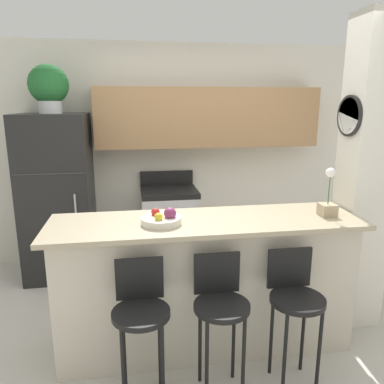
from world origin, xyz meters
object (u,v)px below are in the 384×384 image
Objects in this scene: fruit_bowl at (162,219)px; bar_stool_left at (141,312)px; refrigerator at (58,197)px; orchid_vase at (328,202)px; bar_stool_mid at (220,306)px; stove_range at (169,226)px; bar_stool_right at (295,299)px; potted_plant_on_fridge at (49,87)px.

bar_stool_left is at bearing -111.76° from fruit_bowl.
orchid_vase is (2.26, -1.57, 0.26)m from refrigerator.
stove_range is at bearing 93.35° from bar_stool_mid.
bar_stool_left is 1.00× the size of bar_stool_mid.
bar_stool_left is 1.59m from orchid_vase.
bar_stool_right is 3.20× the size of fruit_bowl.
bar_stool_mid is at bearing -52.88° from fruit_bowl.
bar_stool_mid is at bearing -56.35° from refrigerator.
fruit_bowl is at bearing 127.12° from bar_stool_mid.
stove_range is (1.21, 0.07, -0.42)m from refrigerator.
stove_range is 1.16× the size of bar_stool_mid.
fruit_bowl reaches higher than bar_stool_right.
stove_range reaches higher than bar_stool_mid.
stove_range is 1.16× the size of bar_stool_left.
bar_stool_mid is 3.20× the size of fruit_bowl.
bar_stool_left is 1.00× the size of bar_stool_right.
fruit_bowl is at bearing 68.24° from bar_stool_left.
bar_stool_left is (0.83, -2.00, -0.27)m from refrigerator.
refrigerator is 6.12× the size of fruit_bowl.
stove_range is at bearing 3.22° from potted_plant_on_fridge.
orchid_vase is at bearing -57.24° from stove_range.
bar_stool_left is 1.89× the size of potted_plant_on_fridge.
orchid_vase reaches higher than stove_range.
bar_stool_right is at bearing -47.44° from potted_plant_on_fridge.
bar_stool_right is 1.05m from fruit_bowl.
refrigerator reaches higher than orchid_vase.
bar_stool_mid is (0.51, 0.00, 0.00)m from bar_stool_left.
potted_plant_on_fridge is 2.89m from orchid_vase.
stove_range is at bearing 3.22° from refrigerator.
bar_stool_right is at bearing -27.60° from fruit_bowl.
refrigerator is at bearing -63.23° from potted_plant_on_fridge.
stove_range is 2.89× the size of orchid_vase.
potted_plant_on_fridge is (-1.21, -0.07, 1.57)m from stove_range.
potted_plant_on_fridge is 1.32× the size of orchid_vase.
refrigerator is 2.18m from bar_stool_left.
bar_stool_right is 0.81m from orchid_vase.
potted_plant_on_fridge is at bearing 112.45° from bar_stool_left.
refrigerator reaches higher than bar_stool_mid.
stove_range is 2.19× the size of potted_plant_on_fridge.
potted_plant_on_fridge is at bearing 132.56° from bar_stool_right.
potted_plant_on_fridge reaches higher than refrigerator.
bar_stool_left is at bearing 180.00° from bar_stool_mid.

